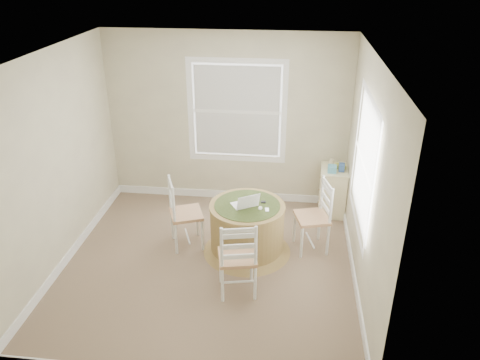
# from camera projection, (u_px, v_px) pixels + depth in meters

# --- Properties ---
(room) EXTENTS (3.64, 3.64, 2.64)m
(room) POSITION_uv_depth(u_px,v_px,m) (222.00, 166.00, 5.46)
(room) COLOR #8D7359
(room) RESTS_ON ground
(round_table) EXTENTS (1.14, 1.14, 0.69)m
(round_table) POSITION_uv_depth(u_px,v_px,m) (247.00, 226.00, 6.02)
(round_table) COLOR olive
(round_table) RESTS_ON ground
(chair_left) EXTENTS (0.53, 0.54, 0.95)m
(chair_left) POSITION_uv_depth(u_px,v_px,m) (186.00, 213.00, 6.11)
(chair_left) COLOR white
(chair_left) RESTS_ON ground
(chair_near) EXTENTS (0.49, 0.48, 0.95)m
(chair_near) POSITION_uv_depth(u_px,v_px,m) (237.00, 257.00, 5.25)
(chair_near) COLOR white
(chair_near) RESTS_ON ground
(chair_right) EXTENTS (0.50, 0.51, 0.95)m
(chair_right) POSITION_uv_depth(u_px,v_px,m) (312.00, 217.00, 6.02)
(chair_right) COLOR white
(chair_right) RESTS_ON ground
(laptop) EXTENTS (0.39, 0.38, 0.21)m
(laptop) POSITION_uv_depth(u_px,v_px,m) (245.00, 204.00, 5.85)
(laptop) COLOR white
(laptop) RESTS_ON round_table
(mouse) EXTENTS (0.06, 0.09, 0.03)m
(mouse) POSITION_uv_depth(u_px,v_px,m) (260.00, 208.00, 5.80)
(mouse) COLOR white
(mouse) RESTS_ON round_table
(phone) EXTENTS (0.05, 0.09, 0.02)m
(phone) POSITION_uv_depth(u_px,v_px,m) (267.00, 210.00, 5.77)
(phone) COLOR #B7BABF
(phone) RESTS_ON round_table
(keys) EXTENTS (0.06, 0.06, 0.02)m
(keys) POSITION_uv_depth(u_px,v_px,m) (263.00, 202.00, 5.93)
(keys) COLOR black
(keys) RESTS_ON round_table
(corner_chest) EXTENTS (0.43, 0.56, 0.72)m
(corner_chest) POSITION_uv_depth(u_px,v_px,m) (333.00, 190.00, 6.95)
(corner_chest) COLOR #F6E7B8
(corner_chest) RESTS_ON ground
(tissue_box) EXTENTS (0.13, 0.13, 0.10)m
(tissue_box) POSITION_uv_depth(u_px,v_px,m) (332.00, 169.00, 6.67)
(tissue_box) COLOR #53A2BE
(tissue_box) RESTS_ON corner_chest
(box_yellow) EXTENTS (0.15, 0.11, 0.06)m
(box_yellow) POSITION_uv_depth(u_px,v_px,m) (340.00, 166.00, 6.79)
(box_yellow) COLOR #BEC746
(box_yellow) RESTS_ON corner_chest
(box_blue) EXTENTS (0.08, 0.08, 0.12)m
(box_blue) POSITION_uv_depth(u_px,v_px,m) (341.00, 167.00, 6.69)
(box_blue) COLOR #365BA2
(box_blue) RESTS_ON corner_chest
(cup_cream) EXTENTS (0.07, 0.07, 0.09)m
(cup_cream) POSITION_uv_depth(u_px,v_px,m) (332.00, 162.00, 6.88)
(cup_cream) COLOR beige
(cup_cream) RESTS_ON corner_chest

